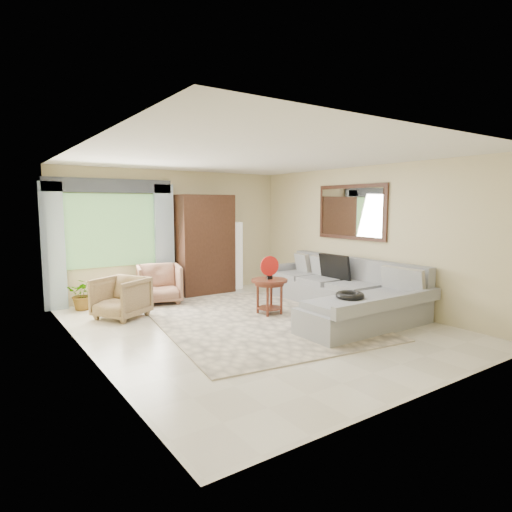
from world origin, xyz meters
TOP-DOWN VIEW (x-y plane):
  - ground at (0.00, 0.00)m, footprint 6.00×6.00m
  - area_rug at (0.15, 0.26)m, footprint 3.52×4.37m
  - sectional_sofa at (1.78, -0.18)m, footprint 2.30×3.46m
  - tv_screen at (2.05, 0.34)m, footprint 0.14×0.74m
  - garden_hose at (1.00, -1.04)m, footprint 0.43×0.43m
  - coffee_table at (0.57, 0.41)m, footprint 0.62×0.62m
  - red_disc at (0.57, 0.41)m, footprint 0.34×0.08m
  - armchair_left at (-1.60, 1.64)m, footprint 1.03×1.02m
  - armchair_right at (-0.65, 2.33)m, footprint 0.99×1.01m
  - potted_plant at (-1.98, 2.62)m, footprint 0.65×0.61m
  - armoire at (0.55, 2.72)m, footprint 1.20×0.55m
  - floor_lamp at (1.35, 2.78)m, footprint 0.24×0.24m
  - window at (-1.35, 2.97)m, footprint 1.80×0.04m
  - curtain_left at (-2.40, 2.88)m, footprint 0.40×0.08m
  - curtain_right at (-0.30, 2.88)m, footprint 0.40×0.08m
  - valance at (-1.35, 2.90)m, footprint 2.40×0.12m
  - wall_mirror at (2.46, 0.35)m, footprint 0.05×1.70m

SIDE VIEW (x-z plane):
  - ground at x=0.00m, z-range 0.00..0.00m
  - area_rug at x=0.15m, z-range 0.00..0.02m
  - sectional_sofa at x=1.78m, z-range -0.17..0.73m
  - potted_plant at x=-1.98m, z-range 0.00..0.58m
  - coffee_table at x=0.57m, z-range 0.02..0.64m
  - armchair_left at x=-1.60m, z-range 0.00..0.69m
  - armchair_right at x=-0.65m, z-range 0.00..0.75m
  - garden_hose at x=1.00m, z-range 0.50..0.59m
  - tv_screen at x=2.05m, z-range 0.48..0.96m
  - floor_lamp at x=1.35m, z-range 0.00..1.50m
  - red_disc at x=0.57m, z-range 0.68..1.02m
  - armoire at x=0.55m, z-range 0.00..2.10m
  - curtain_left at x=-2.40m, z-range 0.00..2.30m
  - curtain_right at x=-0.30m, z-range 0.00..2.30m
  - window at x=-1.35m, z-range 0.70..2.10m
  - wall_mirror at x=2.46m, z-range 1.22..2.27m
  - valance at x=-1.35m, z-range 2.12..2.38m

